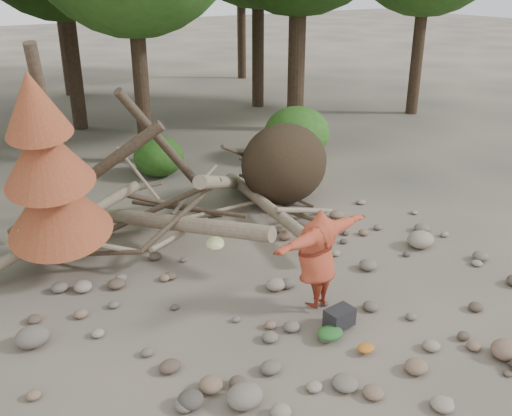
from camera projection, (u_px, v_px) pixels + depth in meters
ground at (305, 312)px, 9.67m from camera, size 120.00×120.00×0.00m
deadfall_pile at (266, 170)px, 13.60m from camera, size 8.55×5.24×3.30m
dead_conifer at (49, 173)px, 9.92m from camera, size 2.06×2.16×4.35m
bush_mid at (159, 156)px, 15.90m from camera, size 1.40×1.40×1.12m
bush_right at (297, 133)px, 17.29m from camera, size 2.00×2.00×1.60m
frisbee_thrower at (317, 258)px, 9.42m from camera, size 3.34×0.97×1.94m
backpack at (339, 321)px, 9.17m from camera, size 0.49×0.35×0.31m
cloth_green at (330, 336)px, 8.91m from camera, size 0.43×0.36×0.16m
cloth_orange at (366, 351)px, 8.61m from camera, size 0.28×0.23×0.10m
boulder_front_left at (245, 396)px, 7.55m from camera, size 0.50×0.45×0.30m
boulder_front_right at (506, 350)px, 8.50m from camera, size 0.46×0.41×0.28m
boulder_mid_right at (421, 239)px, 11.89m from camera, size 0.57×0.52×0.34m
boulder_mid_left at (32, 337)px, 8.77m from camera, size 0.52×0.47×0.31m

